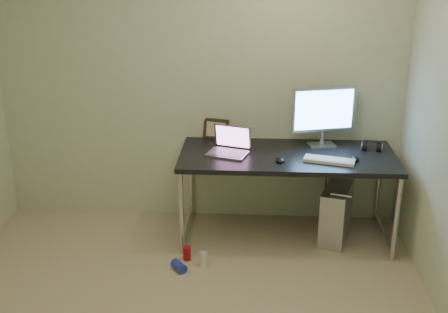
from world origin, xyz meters
TOP-DOWN VIEW (x-y plane):
  - wall_back at (0.00, 1.75)m, footprint 3.50×0.02m
  - desk at (0.76, 1.37)m, footprint 1.76×0.77m
  - tower_computer at (1.18, 1.34)m, footprint 0.33×0.49m
  - cable_a at (1.13, 1.70)m, footprint 0.01×0.16m
  - cable_b at (1.22, 1.68)m, footprint 0.02×0.11m
  - can_red at (-0.03, 0.92)m, footprint 0.07×0.07m
  - can_white at (0.10, 0.84)m, footprint 0.08×0.08m
  - can_blue at (-0.08, 0.77)m, footprint 0.14×0.15m
  - laptop at (0.28, 1.37)m, footprint 0.38×0.34m
  - monitor at (1.05, 1.58)m, footprint 0.53×0.21m
  - keyboard at (1.07, 1.21)m, footprint 0.41×0.22m
  - mouse_right at (1.28, 1.26)m, footprint 0.06×0.10m
  - mouse_left at (0.68, 1.20)m, footprint 0.08×0.12m
  - headphones at (1.46, 1.50)m, footprint 0.17×0.10m
  - picture_frame at (0.14, 1.72)m, footprint 0.23×0.12m
  - webcam at (0.38, 1.60)m, footprint 0.04×0.04m

SIDE VIEW (x-z plane):
  - can_blue at x=-0.08m, z-range 0.00..0.07m
  - can_red at x=-0.03m, z-range 0.00..0.11m
  - can_white at x=0.10m, z-range 0.00..0.11m
  - tower_computer at x=1.18m, z-range -0.01..0.49m
  - cable_b at x=1.22m, z-range 0.02..0.74m
  - cable_a at x=1.13m, z-range 0.06..0.74m
  - desk at x=0.76m, z-range 0.30..1.05m
  - keyboard at x=1.07m, z-range 0.75..0.77m
  - mouse_right at x=1.28m, z-range 0.75..0.78m
  - mouse_left at x=0.68m, z-range 0.75..0.79m
  - headphones at x=1.46m, z-range 0.73..0.83m
  - laptop at x=0.28m, z-range 0.69..0.91m
  - webcam at x=0.38m, z-range 0.78..0.88m
  - picture_frame at x=0.14m, z-range 0.75..0.93m
  - monitor at x=1.05m, z-range 0.79..1.30m
  - wall_back at x=0.00m, z-range 0.00..2.50m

